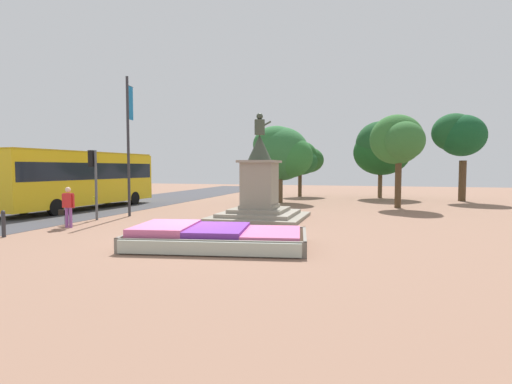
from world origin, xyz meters
TOP-DOWN VIEW (x-y plane):
  - ground_plane at (0.00, 0.00)m, footprint 91.55×91.55m
  - flower_planter at (1.02, -0.85)m, footprint 6.07×3.94m
  - statue_monument at (0.50, 6.49)m, footprint 4.49×4.49m
  - traffic_light_mid_block at (-7.09, 3.72)m, footprint 0.41×0.29m
  - banner_pole at (-6.35, 5.57)m, footprint 0.16×0.73m
  - city_bus at (-11.22, 7.77)m, footprint 3.13×11.40m
  - pedestrian_with_handbag at (-6.49, 1.27)m, footprint 0.73×0.27m
  - kerb_bollard_mid_b at (-7.07, -1.33)m, footprint 0.15×0.15m
  - kerb_bollard_north at (-7.17, 1.92)m, footprint 0.16×0.16m
  - park_tree_far_left at (0.09, 22.61)m, footprint 3.41×3.62m
  - park_tree_far_right at (12.18, 20.60)m, footprint 3.84×3.51m
  - park_tree_street_side at (-0.40, 15.93)m, footprint 4.44×4.30m
  - park_tree_mid_canopy at (7.52, 14.05)m, footprint 3.32×3.50m
  - park_tree_distant at (6.62, 22.32)m, footprint 4.65×4.31m

SIDE VIEW (x-z plane):
  - ground_plane at x=0.00m, z-range 0.00..0.00m
  - flower_planter at x=1.02m, z-range -0.05..0.65m
  - kerb_bollard_north at x=-7.17m, z-range 0.02..0.82m
  - kerb_bollard_mid_b at x=-7.07m, z-range 0.02..1.02m
  - pedestrian_with_handbag at x=-6.49m, z-range 0.11..1.84m
  - statue_monument at x=0.50m, z-range -1.33..3.92m
  - city_bus at x=-11.22m, z-range 0.26..3.78m
  - traffic_light_mid_block at x=-7.09m, z-range 0.65..4.04m
  - park_tree_far_left at x=0.09m, z-range 0.87..5.74m
  - park_tree_street_side at x=-0.40m, z-range 0.85..6.47m
  - banner_pole at x=-6.35m, z-range 0.28..7.54m
  - park_tree_distant at x=6.62m, z-range 0.94..7.35m
  - park_tree_mid_canopy at x=7.52m, z-range 1.31..7.24m
  - park_tree_far_right at x=12.18m, z-range 1.71..8.37m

